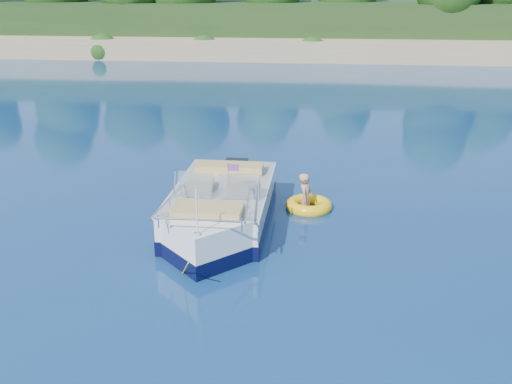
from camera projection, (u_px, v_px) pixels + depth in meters
The scene contains 5 objects.
ground at pixel (237, 327), 9.78m from camera, with size 160.00×160.00×0.00m, color #0A1D49.
shoreline at pixel (311, 23), 68.92m from camera, with size 170.00×59.00×6.00m.
motorboat at pixel (220, 212), 13.58m from camera, with size 2.30×6.34×2.11m.
tow_tube at pixel (309, 205), 14.87m from camera, with size 1.36×1.36×0.32m.
boy at pixel (306, 208), 14.91m from camera, with size 0.52×0.34×1.43m, color tan.
Camera 1 is at (1.23, -8.29, 5.56)m, focal length 40.00 mm.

